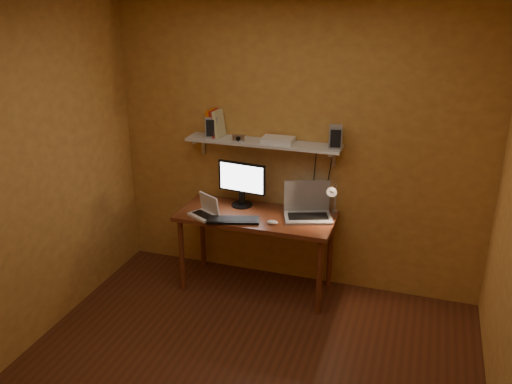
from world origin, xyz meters
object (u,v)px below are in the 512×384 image
(netbook, at_px, (206,210))
(desk_lamp, at_px, (333,196))
(speaker_left, at_px, (212,127))
(shelf_camera, at_px, (239,138))
(mouse, at_px, (272,222))
(desk, at_px, (256,223))
(wall_shelf, at_px, (263,143))
(laptop, at_px, (307,207))
(router, at_px, (278,140))
(speaker_right, at_px, (335,137))
(keyboard, at_px, (233,220))
(monitor, at_px, (242,182))

(netbook, height_order, desk_lamp, desk_lamp)
(speaker_left, distance_m, shelf_camera, 0.29)
(desk_lamp, height_order, shelf_camera, shelf_camera)
(netbook, xyz_separation_m, shelf_camera, (0.21, 0.28, 0.60))
(mouse, bearing_deg, desk, 139.73)
(wall_shelf, distance_m, shelf_camera, 0.22)
(desk, bearing_deg, netbook, -158.84)
(netbook, relative_size, mouse, 3.18)
(laptop, relative_size, netbook, 1.60)
(laptop, height_order, router, router)
(speaker_right, bearing_deg, shelf_camera, 172.55)
(desk_lamp, height_order, speaker_right, speaker_right)
(laptop, height_order, netbook, laptop)
(desk, relative_size, speaker_left, 7.22)
(wall_shelf, height_order, laptop, wall_shelf)
(desk, relative_size, laptop, 2.90)
(desk_lamp, bearing_deg, netbook, -165.06)
(wall_shelf, bearing_deg, netbook, -139.57)
(desk, xyz_separation_m, shelf_camera, (-0.20, 0.12, 0.74))
(keyboard, xyz_separation_m, desk_lamp, (0.81, 0.33, 0.20))
(desk, distance_m, laptop, 0.48)
(netbook, distance_m, speaker_left, 0.76)
(keyboard, bearing_deg, netbook, 154.08)
(speaker_right, distance_m, shelf_camera, 0.85)
(keyboard, bearing_deg, speaker_right, 9.99)
(wall_shelf, height_order, router, router)
(wall_shelf, xyz_separation_m, monitor, (-0.19, -0.04, -0.37))
(speaker_left, bearing_deg, shelf_camera, -28.13)
(laptop, relative_size, desk_lamp, 1.29)
(netbook, distance_m, speaker_right, 1.30)
(keyboard, height_order, desk_lamp, desk_lamp)
(mouse, distance_m, shelf_camera, 0.80)
(mouse, bearing_deg, laptop, 46.18)
(wall_shelf, relative_size, laptop, 2.90)
(laptop, xyz_separation_m, mouse, (-0.24, -0.27, -0.06))
(wall_shelf, bearing_deg, speaker_left, -178.81)
(monitor, xyz_separation_m, speaker_right, (0.83, 0.03, 0.49))
(netbook, height_order, mouse, netbook)
(monitor, height_order, mouse, monitor)
(desk, height_order, desk_lamp, desk_lamp)
(router, bearing_deg, netbook, -147.03)
(wall_shelf, height_order, keyboard, wall_shelf)
(laptop, xyz_separation_m, router, (-0.30, 0.08, 0.57))
(desk, height_order, shelf_camera, shelf_camera)
(monitor, relative_size, laptop, 0.96)
(speaker_left, xyz_separation_m, router, (0.62, 0.01, -0.07))
(monitor, relative_size, router, 1.68)
(keyboard, bearing_deg, router, 38.69)
(desk, relative_size, wall_shelf, 1.00)
(desk, bearing_deg, desk_lamp, 10.81)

